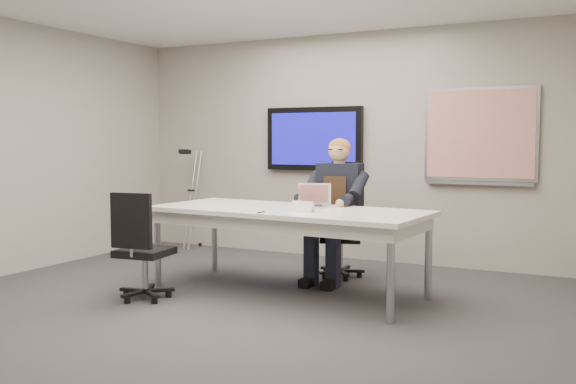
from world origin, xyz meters
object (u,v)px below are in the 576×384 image
at_px(office_chair_far, 341,249).
at_px(office_chair_near, 142,266).
at_px(seated_person, 333,224).
at_px(laptop, 311,201).
at_px(conference_table, 288,218).

distance_m(office_chair_far, office_chair_near, 2.19).
distance_m(seated_person, laptop, 0.51).
xyz_separation_m(office_chair_near, seated_person, (1.25, 1.55, 0.29)).
bearing_deg(office_chair_near, seated_person, -136.29).
relative_size(conference_table, office_chair_near, 2.72).
distance_m(office_chair_near, laptop, 1.73).
xyz_separation_m(conference_table, laptop, (0.13, 0.25, 0.15)).
height_order(conference_table, seated_person, seated_person).
height_order(office_chair_near, laptop, laptop).
relative_size(conference_table, laptop, 6.66).
bearing_deg(conference_table, seated_person, 79.14).
relative_size(office_chair_near, laptop, 2.45).
height_order(conference_table, office_chair_near, office_chair_near).
bearing_deg(office_chair_near, office_chair_far, -131.71).
relative_size(conference_table, seated_person, 1.82).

